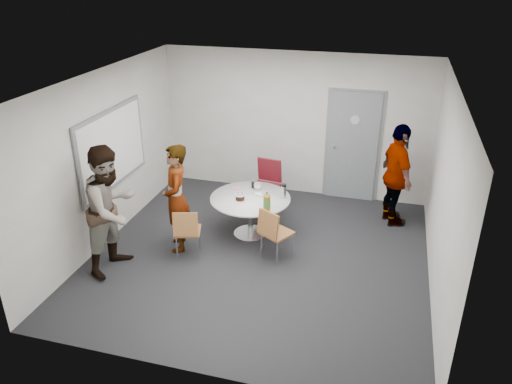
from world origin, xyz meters
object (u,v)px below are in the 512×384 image
(person_left, at_px, (112,209))
(chair_near_right, at_px, (273,230))
(table, at_px, (252,203))
(person_main, at_px, (176,198))
(chair_far, at_px, (267,180))
(door, at_px, (353,147))
(whiteboard, at_px, (113,148))
(person_right, at_px, (397,176))
(chair_near_left, at_px, (187,229))

(person_left, bearing_deg, chair_near_right, -60.04)
(table, xyz_separation_m, chair_near_right, (0.51, -0.64, -0.08))
(person_main, bearing_deg, chair_far, 122.45)
(person_main, relative_size, person_left, 0.90)
(door, xyz_separation_m, whiteboard, (-3.56, -2.28, 0.42))
(chair_near_right, xyz_separation_m, chair_far, (-0.50, 1.57, 0.08))
(whiteboard, xyz_separation_m, chair_far, (2.18, 1.32, -0.86))
(person_right, bearing_deg, table, 93.13)
(chair_near_right, bearing_deg, person_right, 74.84)
(chair_near_right, relative_size, person_right, 0.48)
(chair_far, bearing_deg, chair_near_left, 75.57)
(chair_far, relative_size, person_main, 0.57)
(person_main, distance_m, person_right, 3.65)
(chair_far, bearing_deg, door, -137.05)
(door, height_order, table, door)
(door, height_order, chair_near_right, door)
(table, xyz_separation_m, person_right, (2.21, 1.06, 0.29))
(door, height_order, person_right, door)
(whiteboard, bearing_deg, door, 32.66)
(chair_near_left, bearing_deg, person_right, 17.52)
(chair_far, height_order, person_right, person_right)
(person_main, height_order, person_left, person_left)
(whiteboard, distance_m, chair_far, 2.69)
(whiteboard, xyz_separation_m, person_left, (0.51, -1.03, -0.50))
(table, bearing_deg, person_left, -139.36)
(chair_near_left, bearing_deg, table, 34.41)
(whiteboard, bearing_deg, chair_near_left, -20.24)
(chair_near_right, bearing_deg, person_main, -149.23)
(door, bearing_deg, chair_near_right, -109.25)
(table, xyz_separation_m, chair_near_left, (-0.75, -0.92, -0.10))
(chair_far, relative_size, person_right, 0.55)
(chair_near_left, height_order, person_left, person_left)
(whiteboard, distance_m, person_right, 4.65)
(table, relative_size, person_right, 0.73)
(chair_near_left, distance_m, chair_near_right, 1.29)
(person_main, relative_size, person_right, 0.96)
(chair_near_left, distance_m, chair_far, 2.00)
(chair_far, bearing_deg, person_left, 62.74)
(door, bearing_deg, table, -126.45)
(door, xyz_separation_m, chair_near_left, (-2.15, -2.80, -0.54))
(person_main, bearing_deg, person_left, -66.04)
(door, distance_m, whiteboard, 4.25)
(whiteboard, bearing_deg, person_left, -63.54)
(chair_near_left, height_order, chair_far, chair_far)
(door, relative_size, person_left, 1.11)
(chair_near_left, xyz_separation_m, person_left, (-0.90, -0.50, 0.46))
(door, distance_m, chair_far, 1.73)
(chair_near_left, relative_size, chair_near_right, 0.96)
(table, height_order, person_main, person_main)
(door, distance_m, chair_near_right, 2.73)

